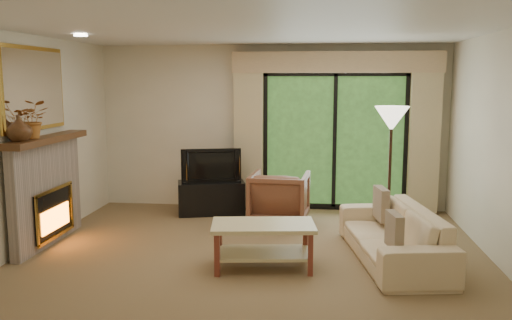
# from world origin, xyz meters

# --- Properties ---
(floor) EXTENTS (5.50, 5.50, 0.00)m
(floor) POSITION_xyz_m (0.00, 0.00, 0.00)
(floor) COLOR brown
(floor) RESTS_ON ground
(ceiling) EXTENTS (5.50, 5.50, 0.00)m
(ceiling) POSITION_xyz_m (0.00, 0.00, 2.60)
(ceiling) COLOR silver
(ceiling) RESTS_ON ground
(wall_back) EXTENTS (5.00, 0.00, 5.00)m
(wall_back) POSITION_xyz_m (0.00, 2.50, 1.30)
(wall_back) COLOR beige
(wall_back) RESTS_ON ground
(wall_front) EXTENTS (5.00, 0.00, 5.00)m
(wall_front) POSITION_xyz_m (0.00, -2.50, 1.30)
(wall_front) COLOR beige
(wall_front) RESTS_ON ground
(wall_left) EXTENTS (0.00, 5.00, 5.00)m
(wall_left) POSITION_xyz_m (-2.75, 0.00, 1.30)
(wall_left) COLOR beige
(wall_left) RESTS_ON ground
(wall_right) EXTENTS (0.00, 5.00, 5.00)m
(wall_right) POSITION_xyz_m (2.75, 0.00, 1.30)
(wall_right) COLOR beige
(wall_right) RESTS_ON ground
(fireplace) EXTENTS (0.24, 1.70, 1.37)m
(fireplace) POSITION_xyz_m (-2.63, 0.20, 0.69)
(fireplace) COLOR gray
(fireplace) RESTS_ON floor
(mirror) EXTENTS (0.07, 1.45, 1.02)m
(mirror) POSITION_xyz_m (-2.71, 0.20, 1.95)
(mirror) COLOR gold
(mirror) RESTS_ON wall_left
(sliding_door) EXTENTS (2.26, 0.10, 2.16)m
(sliding_door) POSITION_xyz_m (1.00, 2.45, 1.10)
(sliding_door) COLOR black
(sliding_door) RESTS_ON floor
(curtain_left) EXTENTS (0.45, 0.18, 2.35)m
(curtain_left) POSITION_xyz_m (-0.35, 2.34, 1.20)
(curtain_left) COLOR tan
(curtain_left) RESTS_ON floor
(curtain_right) EXTENTS (0.45, 0.18, 2.35)m
(curtain_right) POSITION_xyz_m (2.35, 2.34, 1.20)
(curtain_right) COLOR tan
(curtain_right) RESTS_ON floor
(cornice) EXTENTS (3.20, 0.24, 0.32)m
(cornice) POSITION_xyz_m (1.00, 2.36, 2.32)
(cornice) COLOR tan
(cornice) RESTS_ON wall_back
(media_console) EXTENTS (1.09, 0.70, 0.50)m
(media_console) POSITION_xyz_m (-0.89, 1.95, 0.25)
(media_console) COLOR black
(media_console) RESTS_ON floor
(tv) EXTENTS (0.91, 0.35, 0.52)m
(tv) POSITION_xyz_m (-0.89, 1.95, 0.77)
(tv) COLOR black
(tv) RESTS_ON media_console
(armchair) EXTENTS (0.87, 0.89, 0.75)m
(armchair) POSITION_xyz_m (0.20, 1.49, 0.38)
(armchair) COLOR brown
(armchair) RESTS_ON floor
(sofa) EXTENTS (1.14, 2.19, 0.61)m
(sofa) POSITION_xyz_m (1.61, 0.05, 0.30)
(sofa) COLOR #D4B88D
(sofa) RESTS_ON floor
(pillow_near) EXTENTS (0.15, 0.38, 0.37)m
(pillow_near) POSITION_xyz_m (1.54, -0.55, 0.51)
(pillow_near) COLOR #4E312B
(pillow_near) RESTS_ON sofa
(pillow_far) EXTENTS (0.17, 0.42, 0.40)m
(pillow_far) POSITION_xyz_m (1.54, 0.65, 0.52)
(pillow_far) COLOR #4E312B
(pillow_far) RESTS_ON sofa
(coffee_table) EXTENTS (1.19, 0.76, 0.50)m
(coffee_table) POSITION_xyz_m (0.16, -0.39, 0.25)
(coffee_table) COLOR #C9B881
(coffee_table) RESTS_ON floor
(floor_lamp) EXTENTS (0.46, 0.46, 1.71)m
(floor_lamp) POSITION_xyz_m (1.71, 1.24, 0.86)
(floor_lamp) COLOR white
(floor_lamp) RESTS_ON floor
(vase) EXTENTS (0.33, 0.33, 0.30)m
(vase) POSITION_xyz_m (-2.61, -0.38, 1.52)
(vase) COLOR #472A15
(vase) RESTS_ON fireplace
(branches) EXTENTS (0.51, 0.48, 0.45)m
(branches) POSITION_xyz_m (-2.61, -0.09, 1.60)
(branches) COLOR #945621
(branches) RESTS_ON fireplace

